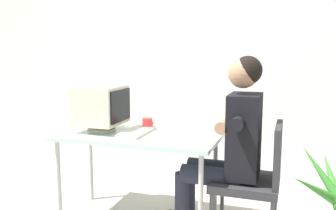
{
  "coord_description": "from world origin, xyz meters",
  "views": [
    {
      "loc": [
        1.16,
        -2.63,
        1.38
      ],
      "look_at": [
        0.26,
        0.0,
        0.97
      ],
      "focal_mm": 39.41,
      "sensor_mm": 36.0,
      "label": 1
    }
  ],
  "objects": [
    {
      "name": "wall_back",
      "position": [
        0.3,
        1.4,
        1.5
      ],
      "size": [
        8.0,
        0.1,
        3.0
      ],
      "primitive_type": "cube",
      "color": "silver",
      "rests_on": "ground_plane"
    },
    {
      "name": "desk",
      "position": [
        0.0,
        0.0,
        0.66
      ],
      "size": [
        1.28,
        0.61,
        0.72
      ],
      "color": "#B7B7BC",
      "rests_on": "ground_plane"
    },
    {
      "name": "crt_monitor",
      "position": [
        -0.34,
        0.04,
        0.93
      ],
      "size": [
        0.36,
        0.4,
        0.38
      ],
      "color": "beige",
      "rests_on": "desk"
    },
    {
      "name": "keyboard",
      "position": [
        -0.02,
        0.04,
        0.73
      ],
      "size": [
        0.18,
        0.43,
        0.03
      ],
      "color": "beige",
      "rests_on": "desk"
    },
    {
      "name": "office_chair",
      "position": [
        0.93,
        0.0,
        0.48
      ],
      "size": [
        0.47,
        0.47,
        0.87
      ],
      "color": "#4C4C51",
      "rests_on": "ground_plane"
    },
    {
      "name": "person_seated",
      "position": [
        0.73,
        0.0,
        0.73
      ],
      "size": [
        0.73,
        0.54,
        1.34
      ],
      "color": "black",
      "rests_on": "ground_plane"
    },
    {
      "name": "desk_mug",
      "position": [
        0.01,
        0.18,
        0.77
      ],
      "size": [
        0.08,
        0.09,
        0.1
      ],
      "color": "red",
      "rests_on": "desk"
    }
  ]
}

